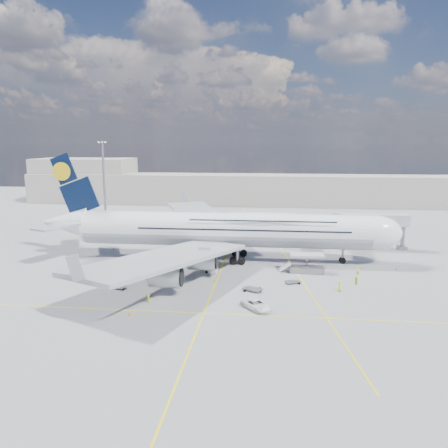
# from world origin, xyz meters

# --- Properties ---
(ground) EXTENTS (300.00, 300.00, 0.00)m
(ground) POSITION_xyz_m (0.00, 0.00, 0.00)
(ground) COLOR gray
(ground) RESTS_ON ground
(taxi_line_main) EXTENTS (0.25, 220.00, 0.01)m
(taxi_line_main) POSITION_xyz_m (0.00, 0.00, 0.01)
(taxi_line_main) COLOR yellow
(taxi_line_main) RESTS_ON ground
(taxi_line_cross) EXTENTS (120.00, 0.25, 0.01)m
(taxi_line_cross) POSITION_xyz_m (0.00, -20.00, 0.01)
(taxi_line_cross) COLOR yellow
(taxi_line_cross) RESTS_ON ground
(taxi_line_diag) EXTENTS (14.16, 99.06, 0.01)m
(taxi_line_diag) POSITION_xyz_m (14.00, 10.00, 0.01)
(taxi_line_diag) COLOR yellow
(taxi_line_diag) RESTS_ON ground
(airliner) EXTENTS (77.26, 79.15, 23.71)m
(airliner) POSITION_xyz_m (0.26, 10.00, 6.87)
(airliner) COLOR white
(airliner) RESTS_ON ground
(jet_bridge) EXTENTS (18.80, 12.10, 8.50)m
(jet_bridge) POSITION_xyz_m (29.81, 20.94, 6.85)
(jet_bridge) COLOR #B7B7BC
(jet_bridge) RESTS_ON ground
(cargo_loader) EXTENTS (8.53, 3.20, 3.67)m
(cargo_loader) POSITION_xyz_m (16.82, 2.89, 1.25)
(cargo_loader) COLOR silver
(cargo_loader) RESTS_ON ground
(light_mast) EXTENTS (3.00, 0.70, 25.50)m
(light_mast) POSITION_xyz_m (-40.00, 45.00, 13.21)
(light_mast) COLOR gray
(light_mast) RESTS_ON ground
(terminal) EXTENTS (180.00, 16.00, 12.00)m
(terminal) POSITION_xyz_m (0.00, 95.00, 6.00)
(terminal) COLOR #B2AD9E
(terminal) RESTS_ON ground
(hangar) EXTENTS (40.00, 22.00, 18.00)m
(hangar) POSITION_xyz_m (-70.00, 100.00, 9.00)
(hangar) COLOR #B2AD9E
(hangar) RESTS_ON ground
(tree_line) EXTENTS (160.00, 6.00, 8.00)m
(tree_line) POSITION_xyz_m (40.00, 140.00, 4.00)
(tree_line) COLOR #193814
(tree_line) RESTS_ON ground
(dolly_row_a) EXTENTS (2.94, 2.23, 0.38)m
(dolly_row_a) POSITION_xyz_m (-16.60, -10.55, 0.30)
(dolly_row_a) COLOR gray
(dolly_row_a) RESTS_ON ground
(dolly_row_b) EXTENTS (2.97, 1.64, 0.43)m
(dolly_row_b) POSITION_xyz_m (-10.96, 0.99, 0.33)
(dolly_row_b) COLOR gray
(dolly_row_b) RESTS_ON ground
(dolly_row_c) EXTENTS (3.19, 2.03, 0.44)m
(dolly_row_c) POSITION_xyz_m (-8.98, -3.98, 0.34)
(dolly_row_c) COLOR gray
(dolly_row_c) RESTS_ON ground
(dolly_back) EXTENTS (3.68, 2.78, 0.48)m
(dolly_back) POSITION_xyz_m (-17.88, -7.85, 0.37)
(dolly_back) COLOR gray
(dolly_back) RESTS_ON ground
(dolly_nose_far) EXTENTS (3.69, 3.04, 0.48)m
(dolly_nose_far) POSITION_xyz_m (6.84, -9.35, 0.37)
(dolly_nose_far) COLOR gray
(dolly_nose_far) RESTS_ON ground
(dolly_nose_near) EXTENTS (3.14, 2.40, 0.41)m
(dolly_nose_near) POSITION_xyz_m (13.99, -4.50, 0.32)
(dolly_nose_near) COLOR gray
(dolly_nose_near) RESTS_ON ground
(baggage_tug) EXTENTS (2.56, 1.55, 1.49)m
(baggage_tug) POSITION_xyz_m (-1.67, 0.41, 0.66)
(baggage_tug) COLOR silver
(baggage_tug) RESTS_ON ground
(catering_truck_inner) EXTENTS (6.30, 3.72, 3.52)m
(catering_truck_inner) POSITION_xyz_m (-10.18, 32.06, 1.66)
(catering_truck_inner) COLOR gray
(catering_truck_inner) RESTS_ON ground
(catering_truck_outer) EXTENTS (7.64, 5.70, 4.21)m
(catering_truck_outer) POSITION_xyz_m (-15.19, 48.18, 1.95)
(catering_truck_outer) COLOR gray
(catering_truck_outer) RESTS_ON ground
(service_van) EXTENTS (5.41, 5.78, 1.51)m
(service_van) POSITION_xyz_m (7.77, -17.62, 0.76)
(service_van) COLOR white
(service_van) RESTS_ON ground
(crew_nose) EXTENTS (0.85, 0.79, 1.95)m
(crew_nose) POSITION_xyz_m (26.52, 1.24, 0.97)
(crew_nose) COLOR #CFF019
(crew_nose) RESTS_ON ground
(crew_loader) EXTENTS (1.01, 1.03, 1.68)m
(crew_loader) POSITION_xyz_m (25.13, -4.65, 0.84)
(crew_loader) COLOR #9BEF19
(crew_loader) RESTS_ON ground
(crew_wing) EXTENTS (0.50, 0.95, 1.55)m
(crew_wing) POSITION_xyz_m (-15.60, -6.10, 0.78)
(crew_wing) COLOR #E6FF1A
(crew_wing) RESTS_ON ground
(crew_van) EXTENTS (0.81, 0.99, 1.74)m
(crew_van) POSITION_xyz_m (21.77, -7.88, 0.87)
(crew_van) COLOR #CDFF1A
(crew_van) RESTS_ON ground
(crew_tug) EXTENTS (1.10, 0.83, 1.51)m
(crew_tug) POSITION_xyz_m (-9.39, -16.77, 0.76)
(crew_tug) COLOR #C7F319
(crew_tug) RESTS_ON ground
(cone_nose) EXTENTS (0.44, 0.44, 0.56)m
(cone_nose) POSITION_xyz_m (34.95, 6.22, 0.27)
(cone_nose) COLOR orange
(cone_nose) RESTS_ON ground
(cone_wing_left_inner) EXTENTS (0.47, 0.47, 0.60)m
(cone_wing_left_inner) POSITION_xyz_m (-13.27, 19.14, 0.29)
(cone_wing_left_inner) COLOR orange
(cone_wing_left_inner) RESTS_ON ground
(cone_wing_left_outer) EXTENTS (0.42, 0.42, 0.53)m
(cone_wing_left_outer) POSITION_xyz_m (-18.54, 29.96, 0.26)
(cone_wing_left_outer) COLOR orange
(cone_wing_left_outer) RESTS_ON ground
(cone_wing_right_inner) EXTENTS (0.44, 0.44, 0.56)m
(cone_wing_right_inner) POSITION_xyz_m (-0.32, -5.09, 0.27)
(cone_wing_right_inner) COLOR orange
(cone_wing_right_inner) RESTS_ON ground
(cone_wing_right_outer) EXTENTS (0.48, 0.48, 0.62)m
(cone_wing_right_outer) POSITION_xyz_m (-10.79, -21.97, 0.30)
(cone_wing_right_outer) COLOR orange
(cone_wing_right_outer) RESTS_ON ground
(cone_tail) EXTENTS (0.41, 0.41, 0.52)m
(cone_tail) POSITION_xyz_m (-27.32, 16.38, 0.25)
(cone_tail) COLOR orange
(cone_tail) RESTS_ON ground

